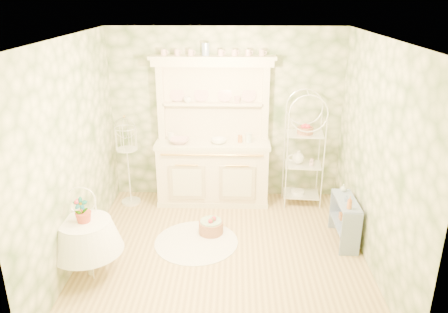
{
  "coord_description": "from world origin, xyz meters",
  "views": [
    {
      "loc": [
        0.14,
        -4.83,
        3.16
      ],
      "look_at": [
        0.0,
        0.5,
        1.15
      ],
      "focal_mm": 35.0,
      "sensor_mm": 36.0,
      "label": 1
    }
  ],
  "objects_px": {
    "kitchen_dresser": "(213,133)",
    "floor_basket": "(211,226)",
    "cafe_chair": "(80,238)",
    "bakers_rack": "(304,153)",
    "birdcage_stand": "(128,161)",
    "round_table": "(87,247)",
    "side_shelf": "(344,223)"
  },
  "relations": [
    {
      "from": "round_table",
      "to": "birdcage_stand",
      "type": "relative_size",
      "value": 0.53
    },
    {
      "from": "kitchen_dresser",
      "to": "floor_basket",
      "type": "height_order",
      "value": "kitchen_dresser"
    },
    {
      "from": "bakers_rack",
      "to": "cafe_chair",
      "type": "distance_m",
      "value": 3.47
    },
    {
      "from": "kitchen_dresser",
      "to": "cafe_chair",
      "type": "height_order",
      "value": "kitchen_dresser"
    },
    {
      "from": "kitchen_dresser",
      "to": "birdcage_stand",
      "type": "xyz_separation_m",
      "value": [
        -1.31,
        -0.11,
        -0.43
      ]
    },
    {
      "from": "round_table",
      "to": "birdcage_stand",
      "type": "distance_m",
      "value": 1.92
    },
    {
      "from": "side_shelf",
      "to": "birdcage_stand",
      "type": "bearing_deg",
      "value": 161.72
    },
    {
      "from": "side_shelf",
      "to": "birdcage_stand",
      "type": "distance_m",
      "value": 3.33
    },
    {
      "from": "birdcage_stand",
      "to": "round_table",
      "type": "bearing_deg",
      "value": -91.72
    },
    {
      "from": "kitchen_dresser",
      "to": "floor_basket",
      "type": "distance_m",
      "value": 1.45
    },
    {
      "from": "cafe_chair",
      "to": "kitchen_dresser",
      "type": "bearing_deg",
      "value": 45.18
    },
    {
      "from": "kitchen_dresser",
      "to": "bakers_rack",
      "type": "relative_size",
      "value": 1.35
    },
    {
      "from": "side_shelf",
      "to": "floor_basket",
      "type": "xyz_separation_m",
      "value": [
        -1.79,
        0.15,
        -0.16
      ]
    },
    {
      "from": "kitchen_dresser",
      "to": "floor_basket",
      "type": "xyz_separation_m",
      "value": [
        0.02,
        -1.02,
        -1.03
      ]
    },
    {
      "from": "cafe_chair",
      "to": "side_shelf",
      "type": "bearing_deg",
      "value": 5.62
    },
    {
      "from": "birdcage_stand",
      "to": "floor_basket",
      "type": "bearing_deg",
      "value": -34.39
    },
    {
      "from": "cafe_chair",
      "to": "floor_basket",
      "type": "distance_m",
      "value": 1.77
    },
    {
      "from": "round_table",
      "to": "floor_basket",
      "type": "height_order",
      "value": "round_table"
    },
    {
      "from": "side_shelf",
      "to": "birdcage_stand",
      "type": "xyz_separation_m",
      "value": [
        -3.12,
        1.06,
        0.44
      ]
    },
    {
      "from": "side_shelf",
      "to": "round_table",
      "type": "relative_size",
      "value": 0.85
    },
    {
      "from": "kitchen_dresser",
      "to": "birdcage_stand",
      "type": "relative_size",
      "value": 1.6
    },
    {
      "from": "bakers_rack",
      "to": "floor_basket",
      "type": "bearing_deg",
      "value": -138.82
    },
    {
      "from": "bakers_rack",
      "to": "floor_basket",
      "type": "xyz_separation_m",
      "value": [
        -1.38,
        -1.0,
        -0.73
      ]
    },
    {
      "from": "cafe_chair",
      "to": "floor_basket",
      "type": "height_order",
      "value": "cafe_chair"
    },
    {
      "from": "bakers_rack",
      "to": "side_shelf",
      "type": "relative_size",
      "value": 2.64
    },
    {
      "from": "side_shelf",
      "to": "bakers_rack",
      "type": "bearing_deg",
      "value": 110.31
    },
    {
      "from": "bakers_rack",
      "to": "birdcage_stand",
      "type": "bearing_deg",
      "value": -172.81
    },
    {
      "from": "bakers_rack",
      "to": "birdcage_stand",
      "type": "relative_size",
      "value": 1.19
    },
    {
      "from": "kitchen_dresser",
      "to": "bakers_rack",
      "type": "height_order",
      "value": "kitchen_dresser"
    },
    {
      "from": "floor_basket",
      "to": "round_table",
      "type": "bearing_deg",
      "value": -144.65
    },
    {
      "from": "birdcage_stand",
      "to": "floor_basket",
      "type": "xyz_separation_m",
      "value": [
        1.33,
        -0.91,
        -0.59
      ]
    },
    {
      "from": "cafe_chair",
      "to": "birdcage_stand",
      "type": "xyz_separation_m",
      "value": [
        0.17,
        1.8,
        0.28
      ]
    }
  ]
}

